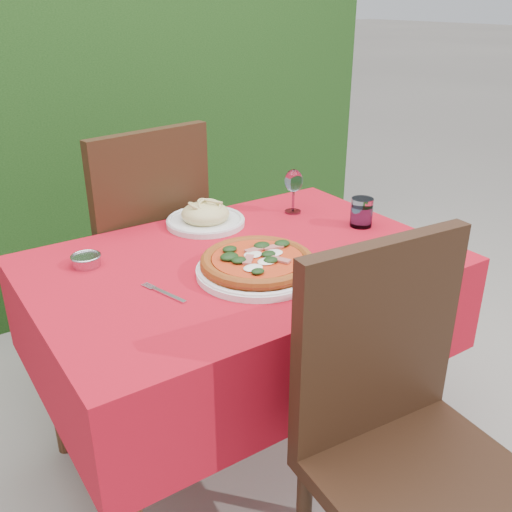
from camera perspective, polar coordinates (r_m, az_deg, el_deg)
ground at (r=2.17m, az=-1.24°, el=-18.39°), size 60.00×60.00×0.00m
hedge at (r=3.07m, az=-17.67°, el=12.85°), size 3.20×0.55×1.78m
dining_table at (r=1.82m, az=-1.40°, el=-4.51°), size 1.26×0.86×0.75m
chair_near at (r=1.41m, az=14.52°, el=-16.44°), size 0.49×0.49×1.01m
chair_far at (r=2.27m, az=-11.54°, el=1.44°), size 0.54×0.54×1.06m
pizza_plate at (r=1.64m, az=0.16°, el=-0.84°), size 0.43×0.43×0.07m
pasta_plate at (r=2.01m, az=-5.08°, el=3.90°), size 0.28×0.28×0.08m
water_glass at (r=2.02m, az=10.50°, el=4.19°), size 0.08×0.08×0.10m
wine_glass at (r=2.09m, az=3.78°, el=7.34°), size 0.07×0.07×0.16m
fork at (r=1.55m, az=-8.77°, el=-3.84°), size 0.07×0.18×0.00m
steel_ramekin at (r=1.77m, az=-16.61°, el=-0.48°), size 0.08×0.08×0.03m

